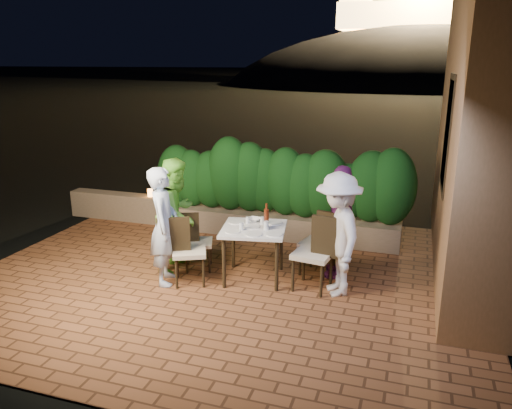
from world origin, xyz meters
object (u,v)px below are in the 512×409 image
at_px(diner_green, 178,214).
at_px(parapet_lamp, 150,193).
at_px(diner_blue, 164,226).
at_px(dining_table, 254,253).
at_px(chair_left_front, 189,250).
at_px(chair_left_back, 198,241).
at_px(diner_purple, 341,221).
at_px(diner_white, 338,235).
at_px(bowl, 254,220).
at_px(chair_right_back, 318,242).
at_px(beer_bottle, 266,216).
at_px(chair_right_front, 313,252).

height_order(diner_green, parapet_lamp, diner_green).
distance_m(diner_blue, parapet_lamp, 2.75).
xyz_separation_m(dining_table, chair_left_front, (-0.79, -0.39, 0.10)).
xyz_separation_m(chair_left_back, diner_purple, (1.98, 0.42, 0.37)).
relative_size(diner_blue, diner_white, 1.00).
bearing_deg(diner_purple, parapet_lamp, -113.28).
bearing_deg(diner_blue, bowl, -73.12).
bearing_deg(diner_purple, chair_left_front, -68.93).
bearing_deg(chair_right_back, bowl, 25.14).
relative_size(chair_left_front, diner_blue, 0.58).
bearing_deg(bowl, dining_table, -72.29).
bearing_deg(diner_purple, beer_bottle, -68.72).
height_order(chair_right_back, diner_purple, diner_purple).
bearing_deg(chair_right_front, bowl, -11.75).
height_order(chair_right_front, diner_green, diner_green).
height_order(beer_bottle, diner_purple, diner_purple).
bearing_deg(parapet_lamp, chair_left_back, -44.61).
height_order(chair_left_front, chair_right_back, chair_right_back).
distance_m(chair_left_back, diner_green, 0.49).
bearing_deg(beer_bottle, bowl, 138.78).
relative_size(bowl, diner_white, 0.12).
relative_size(beer_bottle, chair_left_front, 0.36).
bearing_deg(chair_right_back, chair_left_back, 26.68).
bearing_deg(chair_left_back, chair_left_front, -101.14).
bearing_deg(chair_right_back, chair_right_front, 108.28).
xyz_separation_m(chair_right_back, diner_white, (0.35, -0.53, 0.33)).
height_order(beer_bottle, diner_green, diner_green).
height_order(bowl, diner_purple, diner_purple).
distance_m(beer_bottle, chair_left_back, 1.15).
height_order(bowl, chair_left_front, chair_left_front).
xyz_separation_m(chair_left_front, parapet_lamp, (-1.84, 2.20, 0.10)).
xyz_separation_m(chair_left_back, chair_right_back, (1.67, 0.37, 0.05)).
distance_m(diner_blue, diner_white, 2.30).
bearing_deg(parapet_lamp, chair_left_front, -50.10).
bearing_deg(diner_blue, beer_bottle, -86.79).
bearing_deg(chair_left_front, diner_white, -16.39).
bearing_deg(dining_table, diner_green, 177.84).
bearing_deg(bowl, diner_blue, -144.22).
bearing_deg(chair_left_front, chair_right_back, 2.25).
relative_size(dining_table, diner_green, 0.52).
distance_m(bowl, diner_purple, 1.22).
height_order(beer_bottle, chair_left_back, beer_bottle).
height_order(dining_table, diner_blue, diner_blue).
relative_size(dining_table, diner_white, 0.53).
height_order(chair_left_front, chair_left_back, chair_left_front).
xyz_separation_m(chair_right_front, diner_blue, (-1.95, -0.40, 0.29)).
height_order(bowl, parapet_lamp, bowl).
relative_size(dining_table, chair_left_front, 0.90).
bearing_deg(beer_bottle, chair_left_front, -155.21).
relative_size(bowl, chair_left_front, 0.20).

